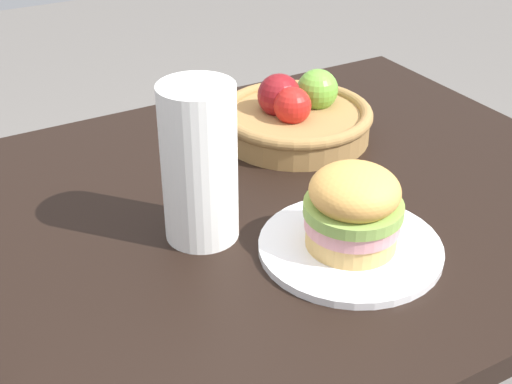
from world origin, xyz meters
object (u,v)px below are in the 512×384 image
Objects in this scene: plate at (350,247)px; fruit_basket at (296,116)px; paper_towel_roll at (199,164)px; sandwich at (353,208)px.

plate is 0.92× the size of fruit_basket.
fruit_basket is 1.21× the size of paper_towel_roll.
sandwich is (-0.00, 0.00, 0.07)m from plate.
sandwich is 0.38m from fruit_basket.
sandwich is at bearing 180.00° from plate.
plate is at bearing -40.91° from paper_towel_roll.
sandwich is at bearing -110.27° from fruit_basket.
sandwich is 0.23m from paper_towel_roll.
plate is 1.89× the size of sandwich.
paper_towel_roll reaches higher than plate.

